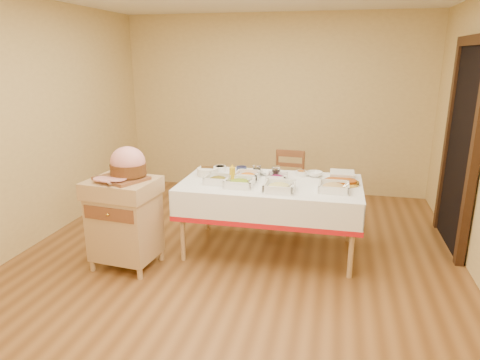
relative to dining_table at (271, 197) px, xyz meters
name	(u,v)px	position (x,y,z in m)	size (l,w,h in m)	color
room_shell	(236,134)	(-0.30, -0.30, 0.70)	(5.00, 5.00, 5.00)	brown
doorway	(462,145)	(1.90, 0.60, 0.51)	(0.09, 1.10, 2.20)	black
dining_table	(271,197)	(0.00, 0.00, 0.00)	(1.82, 1.02, 0.76)	tan
butcher_cart	(125,218)	(-1.32, -0.65, -0.10)	(0.67, 0.58, 0.88)	tan
dining_chair	(288,185)	(0.07, 0.96, -0.15)	(0.42, 0.40, 0.87)	brown
ham_on_board	(127,165)	(-1.27, -0.61, 0.42)	(0.47, 0.45, 0.31)	brown
serving_dish_a	(218,179)	(-0.52, -0.14, 0.20)	(0.25, 0.25, 0.11)	white
serving_dish_b	(240,183)	(-0.28, -0.21, 0.20)	(0.28, 0.28, 0.11)	white
serving_dish_c	(279,187)	(0.12, -0.27, 0.20)	(0.29, 0.29, 0.12)	white
serving_dish_d	(334,187)	(0.63, -0.15, 0.20)	(0.29, 0.29, 0.11)	white
serving_dish_e	(247,176)	(-0.26, 0.06, 0.20)	(0.25, 0.24, 0.12)	white
serving_dish_f	(277,177)	(0.05, 0.08, 0.19)	(0.22, 0.20, 0.10)	white
small_bowl_left	(220,168)	(-0.62, 0.30, 0.20)	(0.13, 0.13, 0.06)	white
small_bowl_mid	(241,168)	(-0.39, 0.37, 0.19)	(0.12, 0.12, 0.05)	navy
small_bowl_right	(301,173)	(0.28, 0.30, 0.19)	(0.11, 0.11, 0.06)	white
bowl_white_imported	(266,173)	(-0.10, 0.28, 0.18)	(0.16, 0.16, 0.04)	white
bowl_small_imported	(315,174)	(0.42, 0.32, 0.19)	(0.17, 0.17, 0.05)	white
preserve_jar_left	(257,170)	(-0.19, 0.24, 0.21)	(0.09, 0.09, 0.11)	silver
preserve_jar_right	(276,172)	(0.02, 0.20, 0.21)	(0.09, 0.09, 0.12)	silver
mustard_bottle	(232,174)	(-0.39, -0.07, 0.25)	(0.06, 0.06, 0.19)	gold
bread_basket	(207,172)	(-0.71, 0.11, 0.20)	(0.22, 0.22, 0.10)	white
plate_stack	(342,175)	(0.71, 0.29, 0.20)	(0.25, 0.25, 0.07)	white
brass_platter	(341,182)	(0.69, 0.08, 0.18)	(0.37, 0.26, 0.05)	gold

